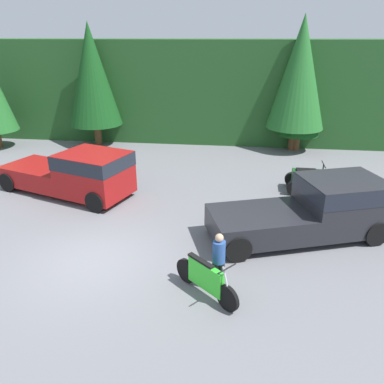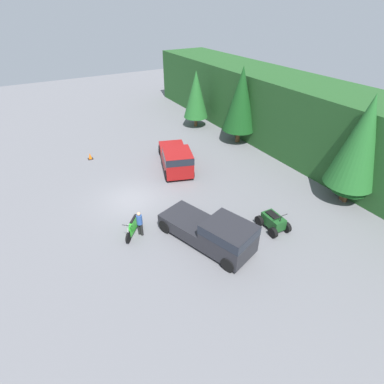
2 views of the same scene
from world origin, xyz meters
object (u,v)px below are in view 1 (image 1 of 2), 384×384
Objects in this scene: pickup_truck_second at (316,208)px; dirt_bike at (206,279)px; rider_person at (219,259)px; pickup_truck_red at (77,172)px; quad_atv at (309,180)px.

pickup_truck_second is 3.48× the size of dirt_bike.
rider_person is at bearing 90.34° from dirt_bike.
pickup_truck_red is at bearing 175.90° from dirt_bike.
pickup_truck_second is 4.87m from dirt_bike.
pickup_truck_red is at bearing 147.09° from pickup_truck_second.
pickup_truck_red is 8.26m from dirt_bike.
quad_atv is 1.19× the size of rider_person.
pickup_truck_red is 3.16× the size of quad_atv.
rider_person is (-2.98, -3.23, -0.13)m from pickup_truck_second.
pickup_truck_second is 3.71× the size of rider_person.
dirt_bike is 0.89× the size of quad_atv.
rider_person is at bearing -113.78° from quad_atv.
rider_person reaches higher than dirt_bike.
rider_person is at bearing -151.54° from pickup_truck_second.
pickup_truck_red is at bearing -162.83° from rider_person.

